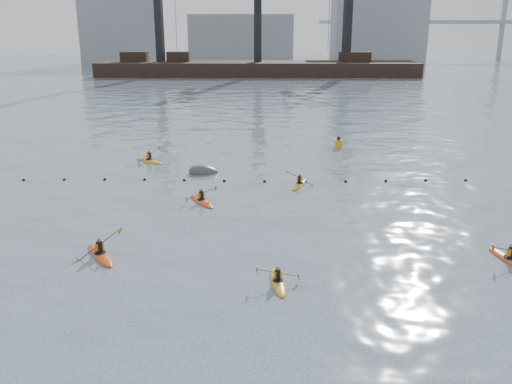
# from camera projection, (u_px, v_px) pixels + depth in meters

# --- Properties ---
(ground) EXTENTS (400.00, 400.00, 0.00)m
(ground) POSITION_uv_depth(u_px,v_px,m) (241.00, 360.00, 18.76)
(ground) COLOR #3D4D58
(ground) RESTS_ON ground
(float_line) EXTENTS (33.24, 0.73, 0.24)m
(float_line) POSITION_uv_depth(u_px,v_px,m) (245.00, 181.00, 40.28)
(float_line) COLOR black
(float_line) RESTS_ON ground
(barge_pier) EXTENTS (72.00, 19.30, 29.50)m
(barge_pier) POSITION_uv_depth(u_px,v_px,m) (257.00, 67.00, 123.28)
(barge_pier) COLOR black
(barge_pier) RESTS_ON ground
(skyline) EXTENTS (141.00, 28.00, 22.00)m
(skyline) POSITION_uv_depth(u_px,v_px,m) (266.00, 31.00, 159.56)
(skyline) COLOR gray
(skyline) RESTS_ON ground
(kayaker_0) EXTENTS (2.42, 3.29, 1.44)m
(kayaker_0) POSITION_uv_depth(u_px,v_px,m) (100.00, 254.00, 27.20)
(kayaker_0) COLOR #C84612
(kayaker_0) RESTS_ON ground
(kayaker_1) EXTENTS (2.00, 3.00, 0.99)m
(kayaker_1) POSITION_uv_depth(u_px,v_px,m) (278.00, 281.00, 24.33)
(kayaker_1) COLOR gold
(kayaker_1) RESTS_ON ground
(kayaker_2) EXTENTS (2.21, 3.19, 1.10)m
(kayaker_2) POSITION_uv_depth(u_px,v_px,m) (201.00, 200.00, 35.49)
(kayaker_2) COLOR #EA4516
(kayaker_2) RESTS_ON ground
(kayaker_3) EXTENTS (2.05, 3.08, 1.20)m
(kayaker_3) POSITION_uv_depth(u_px,v_px,m) (299.00, 184.00, 39.21)
(kayaker_3) COLOR gold
(kayaker_3) RESTS_ON ground
(kayaker_4) EXTENTS (2.24, 3.41, 1.13)m
(kayaker_4) POSITION_uv_depth(u_px,v_px,m) (510.00, 259.00, 26.60)
(kayaker_4) COLOR #D54E14
(kayaker_4) RESTS_ON ground
(kayaker_5) EXTENTS (2.97, 2.86, 1.31)m
(kayaker_5) POSITION_uv_depth(u_px,v_px,m) (149.00, 160.00, 46.04)
(kayaker_5) COLOR gold
(kayaker_5) RESTS_ON ground
(mooring_buoy) EXTENTS (2.88, 1.86, 1.73)m
(mooring_buoy) POSITION_uv_depth(u_px,v_px,m) (204.00, 173.00, 42.48)
(mooring_buoy) COLOR #3C3E41
(mooring_buoy) RESTS_ON ground
(nav_buoy) EXTENTS (0.73, 0.73, 1.34)m
(nav_buoy) POSITION_uv_depth(u_px,v_px,m) (338.00, 144.00, 51.05)
(nav_buoy) COLOR #B8A112
(nav_buoy) RESTS_ON ground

